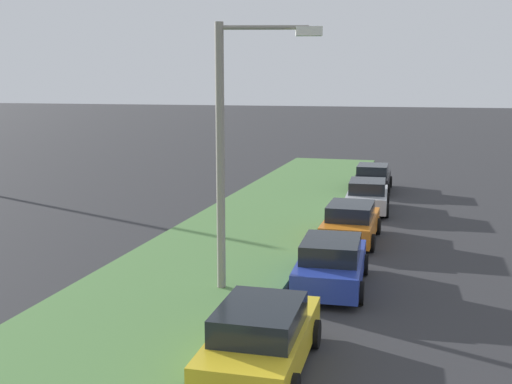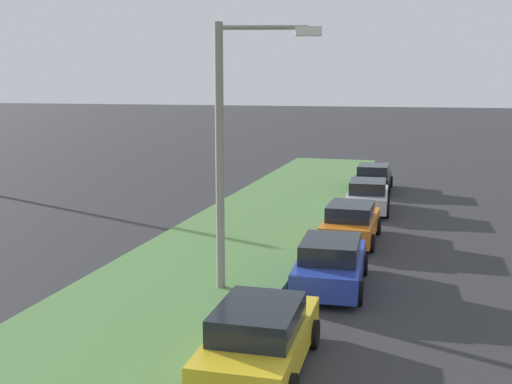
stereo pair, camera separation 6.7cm
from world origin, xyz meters
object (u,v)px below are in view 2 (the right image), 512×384
parked_car_silver (368,196)px  parked_car_orange (351,223)px  parked_car_yellow (260,338)px  streetlight (232,138)px  parked_car_blue (331,263)px  parked_car_black (373,178)px

parked_car_silver → parked_car_orange: bearing=176.3°
parked_car_yellow → parked_car_silver: size_ratio=0.99×
streetlight → parked_car_orange: bearing=-20.9°
parked_car_yellow → streetlight: (4.63, 2.05, 3.67)m
parked_car_orange → streetlight: (-6.60, 2.53, 3.67)m
parked_car_silver → parked_car_yellow: bearing=175.1°
parked_car_blue → parked_car_yellow: bearing=171.2°
parked_car_yellow → parked_car_orange: (11.23, -0.48, 0.00)m
parked_car_yellow → parked_car_blue: (5.73, -0.58, 0.00)m
streetlight → parked_car_blue: bearing=-67.3°
parked_car_blue → streetlight: 4.65m
parked_car_yellow → parked_car_orange: 11.24m
parked_car_silver → parked_car_blue: bearing=177.1°
streetlight → parked_car_silver: bearing=-11.8°
parked_car_blue → parked_car_silver: size_ratio=1.00×
parked_car_yellow → streetlight: 6.25m
streetlight → parked_car_black: bearing=-7.4°
parked_car_blue → streetlight: (-1.10, 2.63, 3.67)m
parked_car_silver → parked_car_black: 5.66m
parked_car_yellow → parked_car_black: same height
parked_car_yellow → parked_car_orange: bearing=-3.8°
parked_car_black → parked_car_yellow: bearing=178.0°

